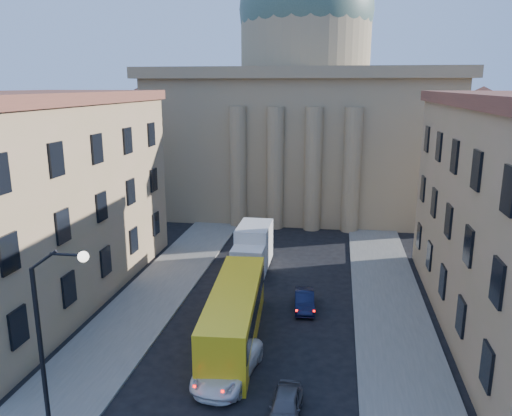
% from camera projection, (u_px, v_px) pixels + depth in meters
% --- Properties ---
extents(sidewalk_left, '(5.00, 60.00, 0.15)m').
position_uv_depth(sidewalk_left, '(124.00, 329.00, 31.73)').
color(sidewalk_left, '#615F59').
rests_on(sidewalk_left, ground).
extents(sidewalk_right, '(5.00, 60.00, 0.15)m').
position_uv_depth(sidewalk_right, '(399.00, 351.00, 29.04)').
color(sidewalk_right, '#615F59').
rests_on(sidewalk_right, ground).
extents(church, '(68.02, 28.76, 36.60)m').
position_uv_depth(church, '(304.00, 111.00, 63.43)').
color(church, '#8E7B57').
rests_on(church, ground).
extents(building_left, '(11.60, 26.60, 14.70)m').
position_uv_depth(building_left, '(27.00, 198.00, 35.13)').
color(building_left, '#A48060').
rests_on(building_left, ground).
extents(street_lamp, '(2.62, 0.44, 8.83)m').
position_uv_depth(street_lamp, '(50.00, 330.00, 20.66)').
color(street_lamp, black).
rests_on(street_lamp, ground).
extents(car_left_mid, '(3.24, 5.88, 1.56)m').
position_uv_depth(car_left_mid, '(228.00, 365.00, 26.33)').
color(car_left_mid, white).
rests_on(car_left_mid, ground).
extents(car_right_far, '(1.51, 3.63, 1.23)m').
position_uv_depth(car_right_far, '(286.00, 406.00, 23.22)').
color(car_right_far, '#4B4B50').
rests_on(car_right_far, ground).
extents(car_right_distant, '(1.66, 3.86, 1.24)m').
position_uv_depth(car_right_distant, '(304.00, 300.00, 34.57)').
color(car_right_distant, black).
rests_on(car_right_distant, ground).
extents(city_bus, '(3.53, 11.88, 3.30)m').
position_uv_depth(city_bus, '(235.00, 313.00, 30.12)').
color(city_bus, yellow).
rests_on(city_bus, ground).
extents(box_truck, '(2.69, 6.66, 3.65)m').
position_uv_depth(box_truck, '(253.00, 250.00, 41.67)').
color(box_truck, silver).
rests_on(box_truck, ground).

